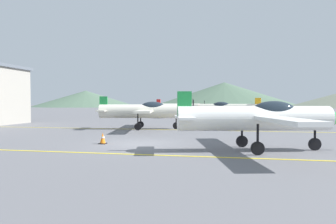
{
  "coord_description": "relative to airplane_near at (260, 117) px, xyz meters",
  "views": [
    {
      "loc": [
        4.42,
        -14.91,
        2.15
      ],
      "look_at": [
        -1.03,
        14.0,
        1.2
      ],
      "focal_mm": 31.84,
      "sensor_mm": 36.0,
      "label": 1
    }
  ],
  "objects": [
    {
      "name": "ground_plane",
      "position": [
        -6.0,
        1.22,
        -1.48
      ],
      "size": [
        400.0,
        400.0,
        0.0
      ],
      "primitive_type": "plane",
      "color": "slate"
    },
    {
      "name": "apron_line_near",
      "position": [
        -6.0,
        -1.95,
        -1.48
      ],
      "size": [
        80.0,
        0.16,
        0.01
      ],
      "primitive_type": "cube",
      "color": "yellow",
      "rests_on": "ground_plane"
    },
    {
      "name": "apron_line_far",
      "position": [
        -6.0,
        9.21,
        -1.48
      ],
      "size": [
        80.0,
        0.16,
        0.01
      ],
      "primitive_type": "cube",
      "color": "yellow",
      "rests_on": "ground_plane"
    },
    {
      "name": "airplane_near",
      "position": [
        0.0,
        0.0,
        0.0
      ],
      "size": [
        7.71,
        8.77,
        2.63
      ],
      "color": "white",
      "rests_on": "ground_plane"
    },
    {
      "name": "airplane_mid",
      "position": [
        -7.82,
        9.53,
        0.0
      ],
      "size": [
        7.7,
        8.8,
        2.63
      ],
      "color": "silver",
      "rests_on": "ground_plane"
    },
    {
      "name": "airplane_far",
      "position": [
        -1.32,
        19.84,
        0.0
      ],
      "size": [
        7.71,
        8.76,
        2.63
      ],
      "color": "silver",
      "rests_on": "ground_plane"
    },
    {
      "name": "airplane_back",
      "position": [
        -8.07,
        29.7,
        0.0
      ],
      "size": [
        7.71,
        8.78,
        2.63
      ],
      "color": "silver",
      "rests_on": "ground_plane"
    },
    {
      "name": "car_sedan",
      "position": [
        4.46,
        28.53,
        -0.64
      ],
      "size": [
        4.65,
        3.09,
        1.62
      ],
      "color": "white",
      "rests_on": "ground_plane"
    },
    {
      "name": "traffic_cone_front",
      "position": [
        -7.75,
        0.77,
        -1.19
      ],
      "size": [
        0.36,
        0.36,
        0.59
      ],
      "color": "black",
      "rests_on": "ground_plane"
    },
    {
      "name": "hill_left",
      "position": [
        -69.13,
        124.17,
        2.51
      ],
      "size": [
        51.49,
        51.49,
        7.99
      ],
      "primitive_type": "cone",
      "color": "#4C6651",
      "rests_on": "ground_plane"
    },
    {
      "name": "hill_centerleft",
      "position": [
        -1.48,
        156.94,
        5.24
      ],
      "size": [
        81.37,
        81.37,
        13.44
      ],
      "primitive_type": "cone",
      "color": "#4C6651",
      "rests_on": "ground_plane"
    }
  ]
}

